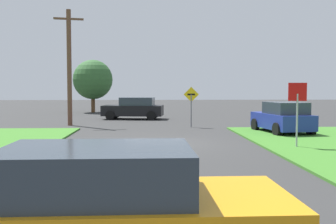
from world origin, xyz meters
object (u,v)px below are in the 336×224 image
(car_on_crossroad, at_px, (283,118))
(direction_sign, at_px, (191,102))
(stop_sign, at_px, (297,103))
(car_behind_on_main_road, at_px, (115,211))
(car_approaching_junction, at_px, (134,108))
(oak_tree_left, at_px, (93,80))
(utility_pole_mid, at_px, (69,66))

(car_on_crossroad, height_order, direction_sign, direction_sign)
(car_on_crossroad, bearing_deg, direction_sign, 42.05)
(stop_sign, bearing_deg, car_on_crossroad, -96.15)
(direction_sign, bearing_deg, car_behind_on_main_road, -98.80)
(direction_sign, bearing_deg, car_approaching_junction, 119.70)
(stop_sign, height_order, oak_tree_left, oak_tree_left)
(stop_sign, xyz_separation_m, car_behind_on_main_road, (-6.14, -10.33, -0.97))
(car_on_crossroad, distance_m, car_approaching_junction, 12.70)
(direction_sign, height_order, oak_tree_left, oak_tree_left)
(stop_sign, xyz_separation_m, car_approaching_junction, (-6.83, 14.95, -0.96))
(car_approaching_junction, height_order, utility_pole_mid, utility_pole_mid)
(stop_sign, distance_m, car_approaching_junction, 16.47)
(car_approaching_junction, relative_size, direction_sign, 1.94)
(car_on_crossroad, xyz_separation_m, utility_pole_mid, (-11.75, 5.00, 2.89))
(car_approaching_junction, relative_size, utility_pole_mid, 0.65)
(car_on_crossroad, xyz_separation_m, direction_sign, (-4.34, 3.55, 0.69))
(car_behind_on_main_road, distance_m, utility_pole_mid, 21.07)
(car_behind_on_main_road, height_order, car_on_crossroad, same)
(car_behind_on_main_road, bearing_deg, direction_sign, 80.66)
(car_behind_on_main_road, bearing_deg, car_on_crossroad, 64.17)
(direction_sign, relative_size, oak_tree_left, 0.48)
(stop_sign, height_order, car_behind_on_main_road, stop_sign)
(car_on_crossroad, relative_size, utility_pole_mid, 0.57)
(car_behind_on_main_road, distance_m, direction_sign, 19.17)
(utility_pole_mid, bearing_deg, car_approaching_junction, 52.23)
(car_behind_on_main_road, xyz_separation_m, utility_pole_mid, (-4.48, 20.39, 2.89))
(car_behind_on_main_road, distance_m, oak_tree_left, 34.08)
(utility_pole_mid, distance_m, direction_sign, 7.87)
(car_behind_on_main_road, height_order, direction_sign, direction_sign)
(car_approaching_junction, distance_m, oak_tree_left, 9.63)
(utility_pole_mid, relative_size, oak_tree_left, 1.44)
(utility_pole_mid, distance_m, oak_tree_left, 13.29)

